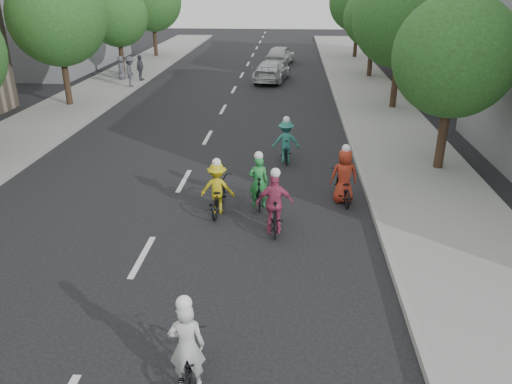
# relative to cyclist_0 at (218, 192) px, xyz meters

# --- Properties ---
(ground) EXTENTS (120.00, 120.00, 0.00)m
(ground) POSITION_rel_cyclist_0_xyz_m (-1.50, -2.72, -0.61)
(ground) COLOR black
(ground) RESTS_ON ground
(sidewalk_left) EXTENTS (4.00, 80.00, 0.15)m
(sidewalk_left) POSITION_rel_cyclist_0_xyz_m (-9.50, 7.28, -0.54)
(sidewalk_left) COLOR gray
(sidewalk_left) RESTS_ON ground
(curb_left) EXTENTS (0.18, 80.00, 0.18)m
(curb_left) POSITION_rel_cyclist_0_xyz_m (-7.55, 7.28, -0.52)
(curb_left) COLOR #999993
(curb_left) RESTS_ON ground
(sidewalk_right) EXTENTS (4.00, 80.00, 0.15)m
(sidewalk_right) POSITION_rel_cyclist_0_xyz_m (6.50, 7.28, -0.54)
(sidewalk_right) COLOR gray
(sidewalk_right) RESTS_ON ground
(curb_right) EXTENTS (0.18, 80.00, 0.18)m
(curb_right) POSITION_rel_cyclist_0_xyz_m (4.55, 7.28, -0.52)
(curb_right) COLOR #999993
(curb_right) RESTS_ON ground
(bldg_sw) EXTENTS (10.00, 14.00, 8.00)m
(bldg_sw) POSITION_rel_cyclist_0_xyz_m (-17.50, 25.28, 3.39)
(bldg_sw) COLOR slate
(bldg_sw) RESTS_ON ground
(bldg_se) EXTENTS (10.00, 14.00, 8.00)m
(bldg_se) POSITION_rel_cyclist_0_xyz_m (14.50, 21.28, 3.39)
(bldg_se) COLOR gray
(bldg_se) RESTS_ON ground
(tree_l_3) EXTENTS (4.80, 4.80, 6.93)m
(tree_l_3) POSITION_rel_cyclist_0_xyz_m (-9.70, 12.28, 3.91)
(tree_l_3) COLOR black
(tree_l_3) RESTS_ON ground
(tree_l_4) EXTENTS (4.00, 4.00, 5.97)m
(tree_l_4) POSITION_rel_cyclist_0_xyz_m (-9.70, 21.28, 3.35)
(tree_l_4) COLOR black
(tree_l_4) RESTS_ON ground
(tree_l_5) EXTENTS (4.80, 4.80, 6.93)m
(tree_l_5) POSITION_rel_cyclist_0_xyz_m (-9.70, 30.28, 3.91)
(tree_l_5) COLOR black
(tree_l_5) RESTS_ON ground
(tree_r_0) EXTENTS (4.00, 4.00, 5.97)m
(tree_r_0) POSITION_rel_cyclist_0_xyz_m (7.30, 3.88, 3.35)
(tree_r_0) COLOR black
(tree_r_0) RESTS_ON ground
(tree_r_1) EXTENTS (4.80, 4.80, 6.93)m
(tree_r_1) POSITION_rel_cyclist_0_xyz_m (7.30, 12.88, 3.91)
(tree_r_1) COLOR black
(tree_r_1) RESTS_ON ground
(tree_r_2) EXTENTS (4.00, 4.00, 5.97)m
(tree_r_2) POSITION_rel_cyclist_0_xyz_m (7.30, 21.88, 3.35)
(tree_r_2) COLOR black
(tree_r_2) RESTS_ON ground
(tree_r_3) EXTENTS (4.80, 4.80, 6.93)m
(tree_r_3) POSITION_rel_cyclist_0_xyz_m (7.30, 30.88, 3.91)
(tree_r_3) COLOR black
(tree_r_3) RESTS_ON ground
(cyclist_0) EXTENTS (1.00, 1.92, 1.67)m
(cyclist_0) POSITION_rel_cyclist_0_xyz_m (0.00, 0.00, 0.00)
(cyclist_0) COLOR black
(cyclist_0) RESTS_ON ground
(cyclist_1) EXTENTS (0.73, 1.61, 1.79)m
(cyclist_1) POSITION_rel_cyclist_0_xyz_m (0.47, -6.73, -0.04)
(cyclist_1) COLOR black
(cyclist_1) RESTS_ON ground
(cyclist_2) EXTENTS (1.08, 1.53, 1.74)m
(cyclist_2) POSITION_rel_cyclist_0_xyz_m (1.89, 4.46, 0.07)
(cyclist_2) COLOR black
(cyclist_2) RESTS_ON ground
(cyclist_3) EXTENTS (0.89, 1.81, 1.84)m
(cyclist_3) POSITION_rel_cyclist_0_xyz_m (3.70, 1.02, 0.02)
(cyclist_3) COLOR black
(cyclist_3) RESTS_ON ground
(cyclist_4) EXTENTS (1.01, 1.64, 1.84)m
(cyclist_4) POSITION_rel_cyclist_0_xyz_m (1.70, -1.14, 0.06)
(cyclist_4) COLOR black
(cyclist_4) RESTS_ON ground
(cyclist_5) EXTENTS (0.63, 1.67, 1.73)m
(cyclist_5) POSITION_rel_cyclist_0_xyz_m (1.15, 0.50, -0.01)
(cyclist_5) COLOR black
(cyclist_5) RESTS_ON ground
(follow_car_lead) EXTENTS (2.59, 4.89, 1.35)m
(follow_car_lead) POSITION_rel_cyclist_0_xyz_m (0.70, 20.20, 0.06)
(follow_car_lead) COLOR silver
(follow_car_lead) RESTS_ON ground
(follow_car_trail) EXTENTS (2.49, 4.51, 1.45)m
(follow_car_trail) POSITION_rel_cyclist_0_xyz_m (1.06, 27.40, 0.11)
(follow_car_trail) COLOR silver
(follow_car_trail) RESTS_ON ground
(spectator_0) EXTENTS (0.89, 1.29, 1.82)m
(spectator_0) POSITION_rel_cyclist_0_xyz_m (-7.80, 17.05, 0.45)
(spectator_0) COLOR #464752
(spectator_0) RESTS_ON sidewalk_left
(spectator_1) EXTENTS (0.51, 0.99, 1.63)m
(spectator_1) POSITION_rel_cyclist_0_xyz_m (-7.80, 19.09, 0.35)
(spectator_1) COLOR #4A4854
(spectator_1) RESTS_ON sidewalk_left
(spectator_2) EXTENTS (0.57, 0.79, 1.49)m
(spectator_2) POSITION_rel_cyclist_0_xyz_m (-9.19, 19.43, 0.28)
(spectator_2) COLOR #504F5C
(spectator_2) RESTS_ON sidewalk_left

